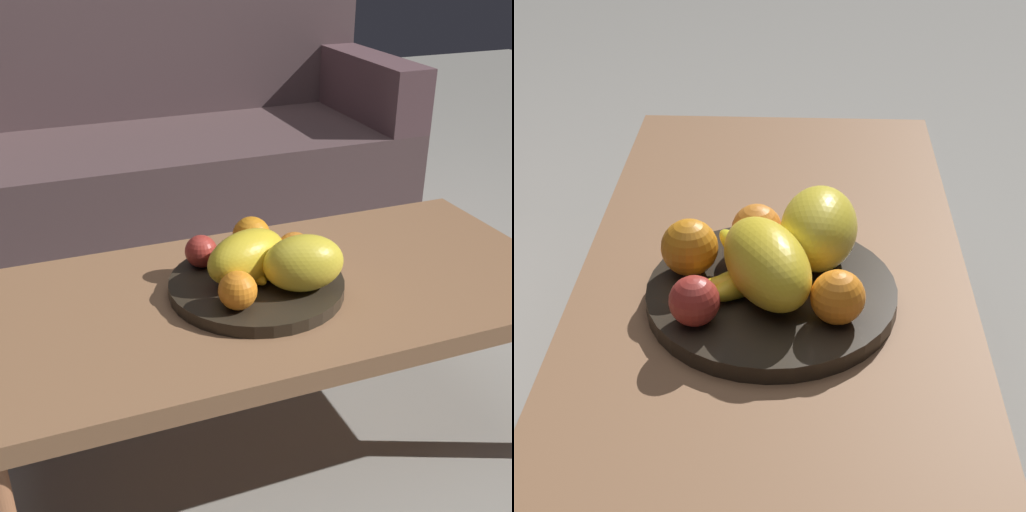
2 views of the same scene
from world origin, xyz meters
TOP-DOWN VIEW (x-y plane):
  - ground_plane at (0.00, 0.00)m, footprint 8.00×8.00m
  - coffee_table at (0.00, 0.00)m, footprint 1.18×0.56m
  - couch at (0.04, 1.18)m, footprint 1.70×0.70m
  - fruit_bowl at (-0.04, 0.00)m, footprint 0.34×0.34m
  - melon_large_front at (0.03, -0.06)m, footprint 0.16×0.12m
  - melon_smaller_beside at (-0.06, 0.01)m, footprint 0.21×0.17m
  - orange_front at (-0.01, 0.11)m, footprint 0.08×0.08m
  - orange_left at (-0.11, -0.09)m, footprint 0.07×0.07m
  - orange_right at (0.05, 0.02)m, footprint 0.07×0.07m
  - apple_front at (-0.12, 0.09)m, footprint 0.07×0.07m
  - banana_bunch at (-0.04, 0.02)m, footprint 0.15×0.16m

SIDE VIEW (x-z plane):
  - ground_plane at x=0.00m, z-range 0.00..0.00m
  - couch at x=0.04m, z-range -0.15..0.75m
  - coffee_table at x=0.00m, z-range 0.16..0.56m
  - fruit_bowl at x=-0.04m, z-range 0.40..0.42m
  - banana_bunch at x=-0.04m, z-range 0.42..0.48m
  - apple_front at x=-0.12m, z-range 0.42..0.49m
  - orange_left at x=-0.11m, z-range 0.42..0.50m
  - orange_right at x=0.05m, z-range 0.42..0.50m
  - orange_front at x=-0.01m, z-range 0.42..0.50m
  - melon_smaller_beside at x=-0.06m, z-range 0.42..0.52m
  - melon_large_front at x=0.03m, z-range 0.42..0.53m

